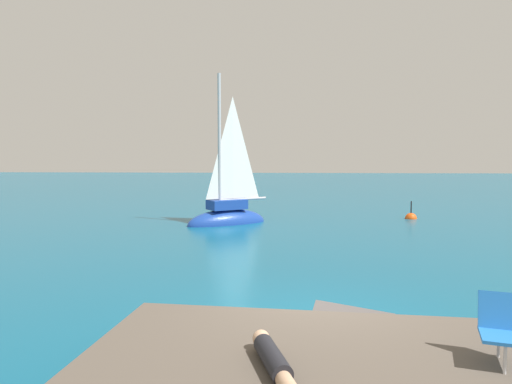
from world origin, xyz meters
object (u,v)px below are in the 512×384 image
(sailboat_near, at_px, (227,215))
(person_sunbather, at_px, (275,364))
(beach_chair, at_px, (501,326))
(marker_buoy, at_px, (411,219))

(sailboat_near, distance_m, person_sunbather, 15.77)
(person_sunbather, distance_m, beach_chair, 2.72)
(beach_chair, distance_m, marker_buoy, 17.73)
(beach_chair, xyz_separation_m, marker_buoy, (3.33, 17.39, -0.99))
(sailboat_near, xyz_separation_m, marker_buoy, (8.62, 2.34, -0.39))
(sailboat_near, relative_size, beach_chair, 9.09)
(sailboat_near, bearing_deg, person_sunbather, 64.46)
(marker_buoy, bearing_deg, sailboat_near, -164.81)
(person_sunbather, height_order, beach_chair, beach_chair)
(sailboat_near, distance_m, beach_chair, 15.96)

